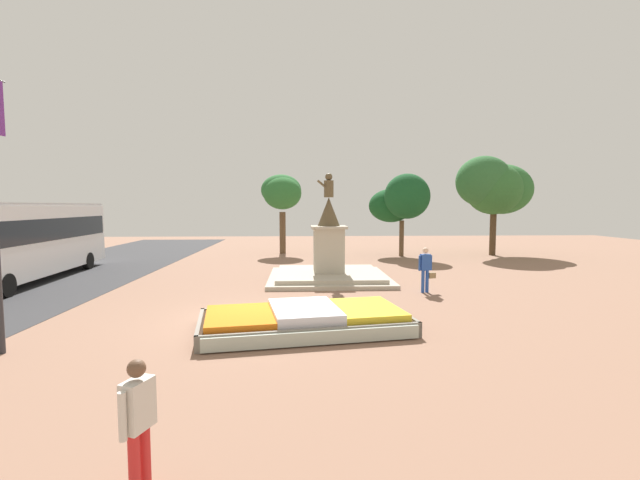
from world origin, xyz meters
The scene contains 9 objects.
ground_plane centered at (0.00, 0.00, 0.00)m, with size 70.78×70.78×0.00m, color #8C6651.
flower_planter centered at (1.53, -0.94, 0.28)m, with size 6.02×3.74×0.65m.
statue_monument centered at (2.70, 7.12, 0.84)m, with size 5.44×5.44×4.87m.
city_bus centered at (-10.86, 6.92, 2.01)m, with size 3.33×12.11×3.51m.
pedestrian_with_handbag centered at (6.28, 3.93, 1.01)m, with size 0.72×0.29×1.77m.
pedestrian_near_planter centered at (-0.49, -7.55, 0.94)m, with size 0.34×0.54×1.64m.
park_tree_far_left centered at (0.10, 18.18, 4.35)m, with size 2.87×2.95×5.61m.
park_tree_behind_statue centered at (14.68, 16.48, 4.67)m, with size 5.64×4.47×6.74m.
park_tree_far_right centered at (8.02, 15.92, 3.72)m, with size 3.74×4.29×5.48m.
Camera 1 is at (1.39, -12.39, 3.39)m, focal length 24.00 mm.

